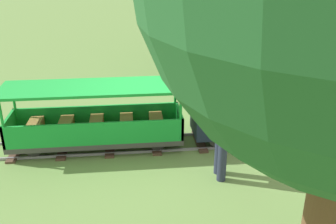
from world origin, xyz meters
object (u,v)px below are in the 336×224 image
at_px(locomotive, 232,113).
at_px(park_bench, 190,64).
at_px(conductor_person, 223,112).
at_px(passenger_car, 96,123).

height_order(locomotive, park_bench, locomotive).
bearing_deg(locomotive, conductor_person, -22.02).
bearing_deg(locomotive, park_bench, -176.97).
height_order(passenger_car, conductor_person, conductor_person).
distance_m(passenger_car, park_bench, 3.65).
distance_m(conductor_person, park_bench, 4.15).
bearing_deg(park_bench, locomotive, 3.03).
bearing_deg(conductor_person, park_bench, 176.57).
bearing_deg(passenger_car, locomotive, 90.00).
height_order(passenger_car, park_bench, passenger_car).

